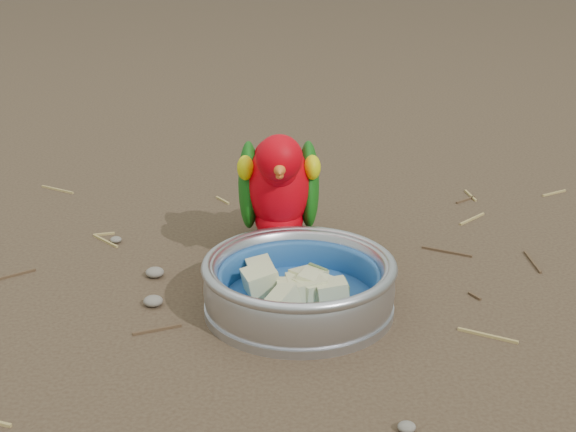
{
  "coord_description": "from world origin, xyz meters",
  "views": [
    {
      "loc": [
        -0.0,
        -0.78,
        0.42
      ],
      "look_at": [
        0.02,
        0.12,
        0.08
      ],
      "focal_mm": 50.0,
      "sensor_mm": 36.0,
      "label": 1
    }
  ],
  "objects": [
    {
      "name": "bowl_wall",
      "position": [
        0.03,
        0.03,
        0.04
      ],
      "size": [
        0.21,
        0.21,
        0.04
      ],
      "primitive_type": null,
      "color": "#B2B2BA",
      "rests_on": "food_bowl"
    },
    {
      "name": "food_bowl",
      "position": [
        0.03,
        0.03,
        0.01
      ],
      "size": [
        0.21,
        0.21,
        0.02
      ],
      "primitive_type": "cylinder",
      "color": "#B2B2BA",
      "rests_on": "ground"
    },
    {
      "name": "ground_debris",
      "position": [
        0.04,
        0.04,
        0.0
      ],
      "size": [
        0.9,
        0.8,
        0.01
      ],
      "primitive_type": null,
      "color": "#A2894B",
      "rests_on": "ground"
    },
    {
      "name": "ground",
      "position": [
        0.0,
        0.0,
        0.0
      ],
      "size": [
        60.0,
        60.0,
        0.0
      ],
      "primitive_type": "plane",
      "color": "#433223"
    },
    {
      "name": "lory_parrot",
      "position": [
        0.01,
        0.17,
        0.09
      ],
      "size": [
        0.1,
        0.21,
        0.17
      ],
      "primitive_type": null,
      "rotation": [
        0.0,
        0.0,
        -3.14
      ],
      "color": "#C3000B",
      "rests_on": "ground"
    },
    {
      "name": "fruit_wedges",
      "position": [
        0.03,
        0.03,
        0.03
      ],
      "size": [
        0.13,
        0.13,
        0.03
      ],
      "primitive_type": null,
      "color": "beige",
      "rests_on": "food_bowl"
    }
  ]
}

